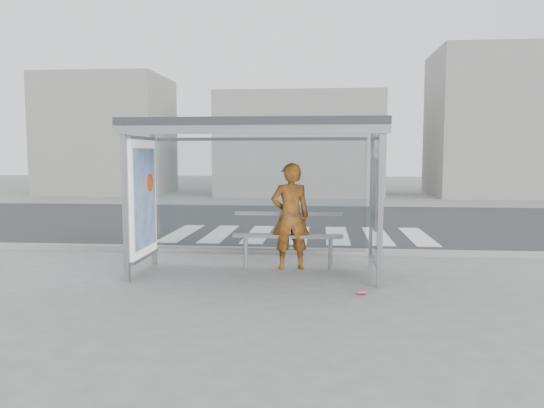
{
  "coord_description": "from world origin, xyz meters",
  "views": [
    {
      "loc": [
        1.11,
        -8.82,
        2.06
      ],
      "look_at": [
        0.26,
        0.2,
        1.2
      ],
      "focal_mm": 35.0,
      "sensor_mm": 36.0,
      "label": 1
    }
  ],
  "objects_px": {
    "person": "(290,216)",
    "soda_can": "(361,292)",
    "bus_shelter": "(234,158)",
    "bench": "(288,236)"
  },
  "relations": [
    {
      "from": "person",
      "to": "soda_can",
      "type": "bearing_deg",
      "value": 112.25
    },
    {
      "from": "person",
      "to": "soda_can",
      "type": "distance_m",
      "value": 2.22
    },
    {
      "from": "person",
      "to": "bus_shelter",
      "type": "bearing_deg",
      "value": 14.67
    },
    {
      "from": "person",
      "to": "bench",
      "type": "distance_m",
      "value": 0.36
    },
    {
      "from": "bench",
      "to": "soda_can",
      "type": "distance_m",
      "value": 2.12
    },
    {
      "from": "bus_shelter",
      "to": "soda_can",
      "type": "distance_m",
      "value": 3.09
    },
    {
      "from": "person",
      "to": "soda_can",
      "type": "relative_size",
      "value": 15.02
    },
    {
      "from": "bench",
      "to": "soda_can",
      "type": "xyz_separation_m",
      "value": [
        1.18,
        -1.67,
        -0.56
      ]
    },
    {
      "from": "person",
      "to": "soda_can",
      "type": "xyz_separation_m",
      "value": [
        1.14,
        -1.67,
        -0.91
      ]
    },
    {
      "from": "bus_shelter",
      "to": "person",
      "type": "distance_m",
      "value": 1.47
    }
  ]
}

